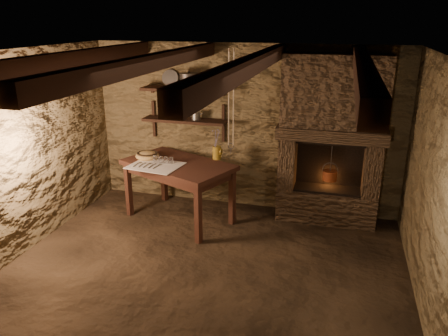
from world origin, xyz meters
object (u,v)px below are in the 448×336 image
(wooden_bowl, at_px, (147,156))
(work_table, at_px, (179,189))
(stoneware_jug, at_px, (217,147))
(iron_stockpot, at_px, (189,81))
(red_pot, at_px, (330,175))

(wooden_bowl, bearing_deg, work_table, -7.95)
(work_table, distance_m, stoneware_jug, 0.80)
(work_table, relative_size, iron_stockpot, 6.53)
(work_table, bearing_deg, stoneware_jug, 55.89)
(red_pot, bearing_deg, iron_stockpot, 176.64)
(work_table, relative_size, red_pot, 3.14)
(iron_stockpot, distance_m, red_pot, 2.36)
(stoneware_jug, bearing_deg, iron_stockpot, 161.16)
(stoneware_jug, relative_size, wooden_bowl, 1.26)
(stoneware_jug, distance_m, wooden_bowl, 0.99)
(red_pot, bearing_deg, work_table, -166.67)
(stoneware_jug, relative_size, red_pot, 0.79)
(wooden_bowl, xyz_separation_m, iron_stockpot, (0.46, 0.53, 0.98))
(wooden_bowl, bearing_deg, iron_stockpot, 49.19)
(work_table, xyz_separation_m, stoneware_jug, (0.47, 0.30, 0.57))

